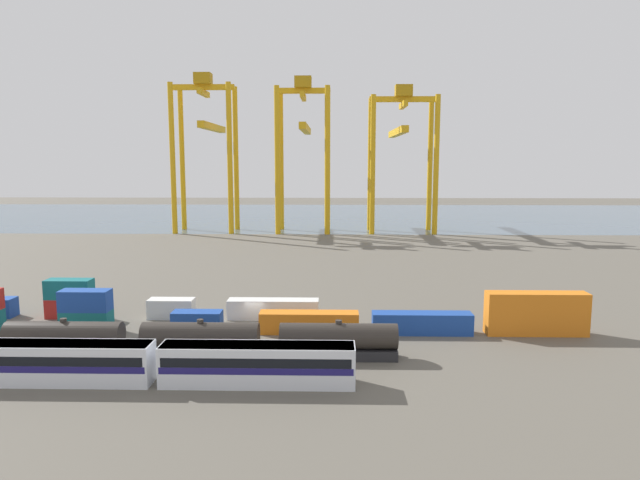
{
  "coord_description": "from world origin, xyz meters",
  "views": [
    {
      "loc": [
        10.35,
        -71.89,
        20.95
      ],
      "look_at": [
        7.93,
        31.59,
        6.46
      ],
      "focal_mm": 31.92,
      "sensor_mm": 36.0,
      "label": 1
    }
  ],
  "objects_px": {
    "gantry_crane_central": "(304,140)",
    "gantry_crane_east": "(401,144)",
    "shipping_container_2": "(87,321)",
    "shipping_container_4": "(197,322)",
    "passenger_train": "(157,362)",
    "gantry_crane_west": "(206,139)",
    "shipping_container_12": "(171,308)",
    "freight_tank_row": "(201,340)",
    "shipping_container_5": "(309,322)",
    "shipping_container_7": "(536,324)"
  },
  "relations": [
    {
      "from": "shipping_container_5",
      "to": "gantry_crane_central",
      "type": "xyz_separation_m",
      "value": [
        -5.87,
        102.86,
        25.63
      ]
    },
    {
      "from": "gantry_crane_central",
      "to": "passenger_train",
      "type": "bearing_deg",
      "value": -93.76
    },
    {
      "from": "passenger_train",
      "to": "shipping_container_12",
      "type": "bearing_deg",
      "value": 102.59
    },
    {
      "from": "shipping_container_4",
      "to": "shipping_container_7",
      "type": "xyz_separation_m",
      "value": [
        41.34,
        0.0,
        0.0
      ]
    },
    {
      "from": "shipping_container_5",
      "to": "shipping_container_7",
      "type": "bearing_deg",
      "value": 0.0
    },
    {
      "from": "freight_tank_row",
      "to": "shipping_container_7",
      "type": "distance_m",
      "value": 39.84
    },
    {
      "from": "gantry_crane_west",
      "to": "gantry_crane_east",
      "type": "distance_m",
      "value": 57.69
    },
    {
      "from": "shipping_container_12",
      "to": "gantry_crane_east",
      "type": "distance_m",
      "value": 108.51
    },
    {
      "from": "passenger_train",
      "to": "shipping_container_4",
      "type": "distance_m",
      "value": 16.43
    },
    {
      "from": "shipping_container_2",
      "to": "shipping_container_7",
      "type": "relative_size",
      "value": 0.5
    },
    {
      "from": "shipping_container_5",
      "to": "shipping_container_12",
      "type": "distance_m",
      "value": 19.75
    },
    {
      "from": "shipping_container_12",
      "to": "gantry_crane_central",
      "type": "bearing_deg",
      "value": 82.41
    },
    {
      "from": "gantry_crane_central",
      "to": "gantry_crane_west",
      "type": "bearing_deg",
      "value": -178.86
    },
    {
      "from": "passenger_train",
      "to": "shipping_container_2",
      "type": "height_order",
      "value": "passenger_train"
    },
    {
      "from": "shipping_container_4",
      "to": "gantry_crane_west",
      "type": "height_order",
      "value": "gantry_crane_west"
    },
    {
      "from": "shipping_container_5",
      "to": "shipping_container_12",
      "type": "height_order",
      "value": "same"
    },
    {
      "from": "gantry_crane_east",
      "to": "freight_tank_row",
      "type": "bearing_deg",
      "value": -106.94
    },
    {
      "from": "shipping_container_2",
      "to": "gantry_crane_west",
      "type": "xyz_separation_m",
      "value": [
        -7.14,
        102.29,
        26.11
      ]
    },
    {
      "from": "freight_tank_row",
      "to": "shipping_container_12",
      "type": "bearing_deg",
      "value": 116.29
    },
    {
      "from": "shipping_container_5",
      "to": "shipping_container_12",
      "type": "xyz_separation_m",
      "value": [
        -18.75,
        6.21,
        0.0
      ]
    },
    {
      "from": "shipping_container_2",
      "to": "gantry_crane_central",
      "type": "height_order",
      "value": "gantry_crane_central"
    },
    {
      "from": "freight_tank_row",
      "to": "gantry_crane_west",
      "type": "bearing_deg",
      "value": 101.9
    },
    {
      "from": "gantry_crane_west",
      "to": "gantry_crane_east",
      "type": "bearing_deg",
      "value": 1.02
    },
    {
      "from": "passenger_train",
      "to": "shipping_container_12",
      "type": "height_order",
      "value": "passenger_train"
    },
    {
      "from": "shipping_container_2",
      "to": "gantry_crane_central",
      "type": "bearing_deg",
      "value": 78.09
    },
    {
      "from": "shipping_container_5",
      "to": "gantry_crane_east",
      "type": "relative_size",
      "value": 0.29
    },
    {
      "from": "shipping_container_2",
      "to": "gantry_crane_east",
      "type": "relative_size",
      "value": 0.14
    },
    {
      "from": "passenger_train",
      "to": "gantry_crane_east",
      "type": "bearing_deg",
      "value": 72.97
    },
    {
      "from": "shipping_container_2",
      "to": "shipping_container_4",
      "type": "distance_m",
      "value": 13.78
    },
    {
      "from": "shipping_container_4",
      "to": "gantry_crane_west",
      "type": "bearing_deg",
      "value": 101.56
    },
    {
      "from": "gantry_crane_central",
      "to": "shipping_container_2",
      "type": "bearing_deg",
      "value": -101.91
    },
    {
      "from": "shipping_container_7",
      "to": "gantry_crane_central",
      "type": "distance_m",
      "value": 111.15
    },
    {
      "from": "freight_tank_row",
      "to": "gantry_crane_west",
      "type": "height_order",
      "value": "gantry_crane_west"
    },
    {
      "from": "passenger_train",
      "to": "shipping_container_5",
      "type": "bearing_deg",
      "value": 50.13
    },
    {
      "from": "freight_tank_row",
      "to": "shipping_container_2",
      "type": "bearing_deg",
      "value": 151.17
    },
    {
      "from": "passenger_train",
      "to": "gantry_crane_central",
      "type": "height_order",
      "value": "gantry_crane_central"
    },
    {
      "from": "freight_tank_row",
      "to": "gantry_crane_east",
      "type": "distance_m",
      "value": 119.81
    },
    {
      "from": "gantry_crane_central",
      "to": "gantry_crane_east",
      "type": "bearing_deg",
      "value": 0.9
    },
    {
      "from": "shipping_container_7",
      "to": "passenger_train",
      "type": "bearing_deg",
      "value": -158.32
    },
    {
      "from": "shipping_container_2",
      "to": "shipping_container_4",
      "type": "bearing_deg",
      "value": 0.0
    },
    {
      "from": "passenger_train",
      "to": "freight_tank_row",
      "type": "height_order",
      "value": "freight_tank_row"
    },
    {
      "from": "shipping_container_12",
      "to": "gantry_crane_central",
      "type": "height_order",
      "value": "gantry_crane_central"
    },
    {
      "from": "shipping_container_7",
      "to": "shipping_container_4",
      "type": "bearing_deg",
      "value": 180.0
    },
    {
      "from": "shipping_container_2",
      "to": "shipping_container_12",
      "type": "bearing_deg",
      "value": 35.15
    },
    {
      "from": "shipping_container_2",
      "to": "gantry_crane_west",
      "type": "height_order",
      "value": "gantry_crane_west"
    },
    {
      "from": "gantry_crane_west",
      "to": "gantry_crane_east",
      "type": "height_order",
      "value": "gantry_crane_west"
    },
    {
      "from": "shipping_container_4",
      "to": "gantry_crane_east",
      "type": "relative_size",
      "value": 0.14
    },
    {
      "from": "freight_tank_row",
      "to": "shipping_container_5",
      "type": "bearing_deg",
      "value": 38.61
    },
    {
      "from": "shipping_container_4",
      "to": "gantry_crane_east",
      "type": "height_order",
      "value": "gantry_crane_east"
    },
    {
      "from": "gantry_crane_west",
      "to": "gantry_crane_central",
      "type": "distance_m",
      "value": 28.84
    }
  ]
}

